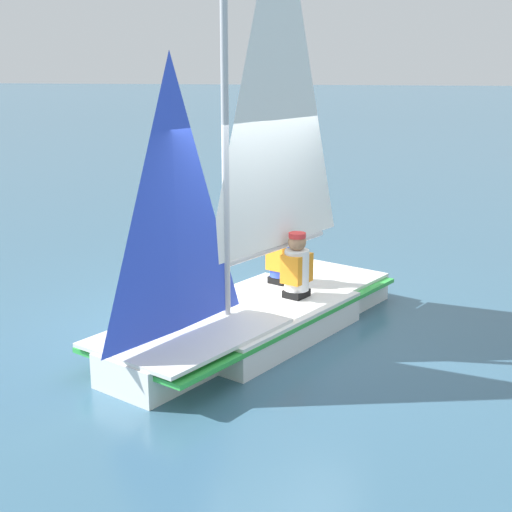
{
  "coord_description": "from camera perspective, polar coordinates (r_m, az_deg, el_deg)",
  "views": [
    {
      "loc": [
        7.76,
        1.79,
        3.07
      ],
      "look_at": [
        0.0,
        0.0,
        0.96
      ],
      "focal_mm": 50.0,
      "sensor_mm": 36.0,
      "label": 1
    }
  ],
  "objects": [
    {
      "name": "sailor_helm",
      "position": [
        8.65,
        3.27,
        -1.59
      ],
      "size": [
        0.42,
        0.4,
        1.16
      ],
      "rotation": [
        0.0,
        0.0,
        5.86
      ],
      "color": "black",
      "rests_on": "ground_plane"
    },
    {
      "name": "sailor_crew",
      "position": [
        9.23,
        2.03,
        -0.53
      ],
      "size": [
        0.42,
        0.4,
        1.16
      ],
      "rotation": [
        0.0,
        0.0,
        5.86
      ],
      "color": "black",
      "rests_on": "ground_plane"
    },
    {
      "name": "ground_plane",
      "position": [
        8.54,
        0.0,
        -6.27
      ],
      "size": [
        260.0,
        260.0,
        0.0
      ],
      "primitive_type": "plane",
      "color": "#38607A"
    },
    {
      "name": "sailboat_main",
      "position": [
        8.32,
        0.03,
        -1.78
      ],
      "size": [
        4.47,
        3.08,
        5.22
      ],
      "rotation": [
        0.0,
        0.0,
        5.86
      ],
      "color": "white",
      "rests_on": "ground_plane"
    }
  ]
}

